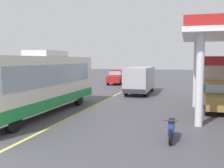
% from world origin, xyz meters
% --- Properties ---
extents(ground, '(120.00, 120.00, 0.00)m').
position_xyz_m(ground, '(0.00, 20.00, 0.00)').
color(ground, '#424247').
extents(lane_divider_stripe, '(0.16, 50.00, 0.01)m').
position_xyz_m(lane_divider_stripe, '(0.00, 15.00, 0.00)').
color(lane_divider_stripe, '#D8CC4C').
rests_on(lane_divider_stripe, ground).
extents(coach_bus_main, '(2.60, 11.04, 3.69)m').
position_xyz_m(coach_bus_main, '(-2.24, 7.41, 1.72)').
color(coach_bus_main, silver).
rests_on(coach_bus_main, ground).
extents(car_at_pump, '(1.70, 4.20, 1.82)m').
position_xyz_m(car_at_pump, '(7.96, 11.13, 1.01)').
color(car_at_pump, olive).
rests_on(car_at_pump, ground).
extents(minibus_opposing_lane, '(2.04, 6.13, 2.44)m').
position_xyz_m(minibus_opposing_lane, '(1.88, 18.21, 1.47)').
color(minibus_opposing_lane, '#A5A5AD').
rests_on(minibus_opposing_lane, ground).
extents(motorcycle_parked_forecourt, '(0.55, 1.80, 0.92)m').
position_xyz_m(motorcycle_parked_forecourt, '(5.55, 4.26, 0.44)').
color(motorcycle_parked_forecourt, black).
rests_on(motorcycle_parked_forecourt, ground).
extents(pedestrian_near_pump, '(0.55, 0.22, 1.66)m').
position_xyz_m(pedestrian_near_pump, '(7.29, 13.16, 0.93)').
color(pedestrian_near_pump, '#33333F').
rests_on(pedestrian_near_pump, ground).
extents(car_trailing_behind_bus, '(1.70, 4.20, 1.82)m').
position_xyz_m(car_trailing_behind_bus, '(-2.58, 26.79, 1.01)').
color(car_trailing_behind_bus, maroon).
rests_on(car_trailing_behind_bus, ground).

